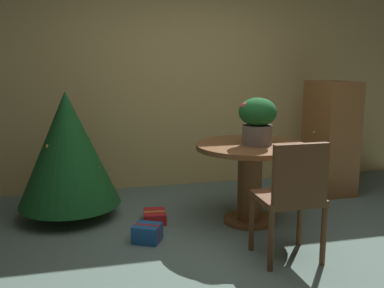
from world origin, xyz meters
The scene contains 9 objects.
ground_plane centered at (0.00, 0.00, 0.00)m, with size 6.60×6.60×0.00m, color slate.
back_wall_panel centered at (0.00, 2.20, 1.30)m, with size 6.00×0.10×2.60m, color tan.
round_dining_table centered at (0.31, 0.71, 0.53)m, with size 1.03×1.03×0.77m.
flower_vase centered at (0.35, 0.67, 1.01)m, with size 0.35×0.35×0.44m.
wooden_chair_near centered at (0.31, -0.16, 0.55)m, with size 0.47×0.43×0.95m.
holiday_tree centered at (-1.36, 1.27, 0.69)m, with size 0.99×0.99×1.25m.
gift_box_red centered at (-0.58, 0.94, 0.05)m, with size 0.23×0.28×0.10m.
gift_box_blue centered at (-0.71, 0.48, 0.08)m, with size 0.29×0.28×0.15m.
wooden_cabinet centered at (1.59, 1.45, 0.65)m, with size 0.43×0.64×1.30m.
Camera 1 is at (-1.21, -3.11, 1.55)m, focal length 41.56 mm.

